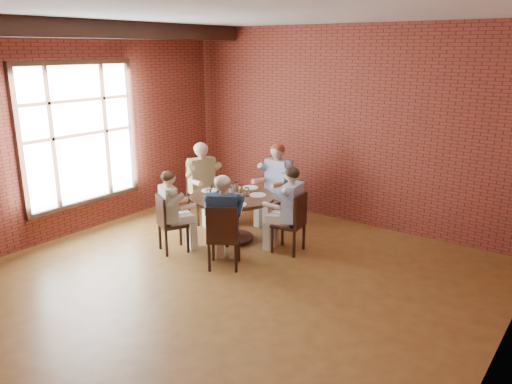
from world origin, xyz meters
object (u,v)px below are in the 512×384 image
Objects in this scene: chair_c at (201,191)px; diner_c at (203,183)px; diner_d at (172,212)px; smartphone at (228,204)px; diner_a at (289,210)px; chair_e at (223,235)px; chair_b at (279,193)px; chair_d at (168,221)px; chair_a at (294,221)px; diner_b at (276,184)px; dining_table at (232,209)px; diner_e at (224,222)px.

chair_c is 0.69× the size of diner_c.
diner_d is 0.86m from smartphone.
diner_a is 1.15m from chair_e.
chair_d is at bearing -100.03° from chair_b.
chair_a is 0.66× the size of diner_b.
chair_c is (-1.10, 0.46, -0.00)m from dining_table.
chair_b reaches higher than dining_table.
diner_d is (-1.42, -1.03, -0.03)m from diner_a.
chair_a is 2.10m from diner_c.
smartphone is (-0.72, -0.54, 0.09)m from diner_a.
dining_table is at bearing -90.00° from diner_c.
diner_d is (-0.44, -0.89, 0.10)m from dining_table.
chair_e reaches higher than dining_table.
chair_e is (0.51, -2.03, -0.20)m from diner_b.
dining_table is 1.37× the size of chair_c.
dining_table is 1.49× the size of chair_d.
diner_b is at bearing -145.18° from diner_a.
diner_a is 0.94× the size of diner_c.
chair_c is 1.51m from diner_d.
diner_d is (0.66, -1.35, 0.10)m from chair_c.
dining_table is 1.01× the size of diner_a.
diner_e is at bearing -106.09° from chair_c.
diner_c is 1.43m from diner_d.
diner_d is (0.03, 0.07, 0.14)m from chair_d.
chair_c is at bearing -39.98° from chair_d.
chair_d is 0.16m from diner_d.
chair_b reaches higher than chair_e.
chair_d is at bearing 90.00° from diner_d.
chair_e is (1.04, -0.05, -0.12)m from diner_d.
dining_table is at bearing -90.00° from chair_c.
diner_b is (0.09, 1.09, 0.18)m from dining_table.
chair_a is at bearing -39.07° from diner_b.
diner_a is (0.98, 0.14, 0.13)m from dining_table.
chair_d is at bearing -27.25° from diner_e.
chair_a is 1.01m from smartphone.
chair_a is (1.06, 0.15, -0.02)m from dining_table.
chair_e is at bearing -31.19° from chair_a.
chair_a is at bearing -117.87° from chair_d.
diner_a is 2.01m from diner_c.
dining_table is 1.11m from chair_e.
dining_table is at bearing -90.00° from chair_e.
diner_c is 1.51m from smartphone.
chair_d is (-1.45, -1.10, -0.17)m from diner_a.
chair_b is 2.11m from diner_e.
chair_b is 1.36m from diner_c.
smartphone is at bearing -100.38° from diner_c.
diner_b reaches higher than chair_e.
diner_a is at bearing 49.10° from smartphone.
diner_c reaches higher than diner_a.
diner_e is (0.55, -0.86, 0.14)m from dining_table.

